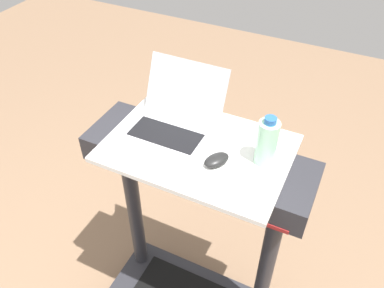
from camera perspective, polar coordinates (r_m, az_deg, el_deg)
desk_board at (r=1.48m, az=0.85°, el=-0.61°), size 0.68×0.47×0.02m
laptop at (r=1.52m, az=-2.66°, el=3.63°), size 0.33×0.32×0.23m
computer_mouse at (r=1.39m, az=3.58°, el=-2.30°), size 0.10×0.12×0.03m
water_bottle at (r=1.37m, az=10.79°, el=0.28°), size 0.07×0.07×0.19m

